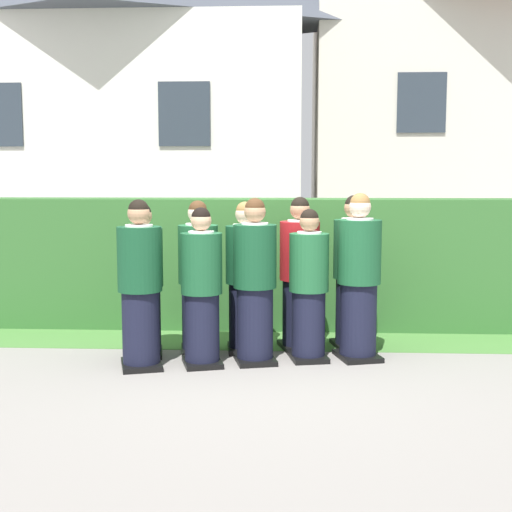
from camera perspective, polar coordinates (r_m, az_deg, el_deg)
The scene contains 15 objects.
ground_plane at distance 6.99m, azimuth -0.10°, elevation -8.80°, with size 60.00×60.00×0.00m, color gray.
student_front_row_0 at distance 6.74m, azimuth -9.60°, elevation -2.66°, with size 0.50×0.57×1.64m.
student_front_row_1 at distance 6.76m, azimuth -4.53°, elevation -2.91°, with size 0.47×0.53×1.56m.
student_front_row_2 at distance 6.84m, azimuth -0.05°, elevation -2.40°, with size 0.48×0.56×1.65m.
student_front_row_3 at distance 6.96m, azimuth 4.41°, elevation -2.72°, with size 0.43×0.52×1.54m.
student_front_row_4 at distance 7.04m, azimuth 8.54°, elevation -2.03°, with size 0.51×0.58×1.70m.
student_rear_row_0 at distance 7.19m, azimuth -9.35°, elevation -2.29°, with size 0.44×0.54×1.59m.
student_rear_row_1 at distance 7.24m, azimuth -4.80°, elevation -2.07°, with size 0.44×0.52×1.61m.
student_rear_row_2 at distance 7.28m, azimuth -0.90°, elevation -2.05°, with size 0.42×0.53×1.60m.
student_in_red_blazer at distance 7.38m, azimuth 3.63°, elevation -1.76°, with size 0.49×0.55×1.64m.
student_rear_row_4 at distance 7.50m, azimuth 8.06°, elevation -1.62°, with size 0.47×0.56×1.66m.
hedge at distance 8.49m, azimuth 0.50°, elevation -0.57°, with size 7.58×0.70×1.59m.
school_building_main at distance 15.69m, azimuth 18.04°, elevation 13.16°, with size 7.34×4.17×7.26m.
school_building_annex at distance 14.09m, azimuth -11.82°, elevation 13.45°, with size 7.79×3.29×6.93m.
lawn_strip at distance 7.85m, azimuth 0.25°, elevation -7.04°, with size 7.58×0.90×0.01m, color #477A38.
Camera 1 is at (0.35, -6.73, 1.87)m, focal length 48.16 mm.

